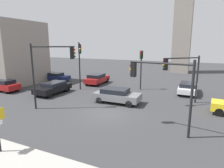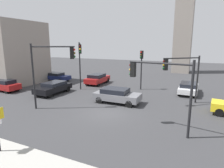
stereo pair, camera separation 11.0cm
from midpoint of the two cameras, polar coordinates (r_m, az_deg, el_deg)
ground_plane at (r=16.60m, az=-1.62°, el=-8.45°), size 104.39×104.39×0.00m
traffic_light_0 at (r=19.09m, az=19.77°, el=4.04°), size 3.02×2.82×4.66m
traffic_light_1 at (r=23.27m, az=-9.74°, el=7.88°), size 1.89×2.52×5.96m
traffic_light_2 at (r=24.42m, az=8.51°, el=6.31°), size 0.37×0.48×4.94m
traffic_light_3 at (r=12.76m, az=13.76°, el=1.22°), size 4.26×0.89×4.86m
traffic_light_4 at (r=17.58m, az=-17.70°, el=5.95°), size 3.36×1.97×5.79m
car_0 at (r=28.06m, az=-4.60°, el=1.61°), size 2.11×4.55×1.48m
car_1 at (r=24.31m, az=21.56°, el=-0.96°), size 2.00×4.77×1.31m
car_2 at (r=19.04m, az=1.25°, el=-3.33°), size 4.57×2.14×1.45m
car_3 at (r=23.54m, az=-17.19°, el=-0.99°), size 2.04×4.60×1.37m
car_5 at (r=31.60m, az=-16.55°, el=2.15°), size 4.56×2.00×1.31m
car_7 at (r=27.28m, az=-29.64°, el=-0.28°), size 4.37×1.87×1.45m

